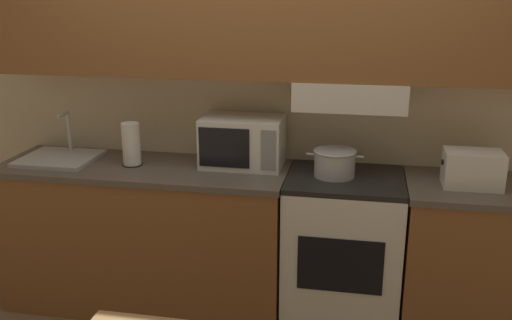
% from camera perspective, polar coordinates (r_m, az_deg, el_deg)
% --- Properties ---
extents(ground_plane, '(16.00, 16.00, 0.00)m').
position_cam_1_polar(ground_plane, '(3.94, 0.79, -12.69)').
color(ground_plane, '#7F664C').
extents(wall_back, '(5.51, 0.38, 2.55)m').
position_cam_1_polar(wall_back, '(3.40, 0.93, 9.02)').
color(wall_back, beige).
rests_on(wall_back, ground_plane).
extents(lower_counter_main, '(1.75, 0.61, 0.92)m').
position_cam_1_polar(lower_counter_main, '(3.65, -10.82, -7.42)').
color(lower_counter_main, brown).
rests_on(lower_counter_main, ground_plane).
extents(lower_counter_right_stub, '(0.71, 0.61, 0.92)m').
position_cam_1_polar(lower_counter_right_stub, '(3.48, 20.18, -9.52)').
color(lower_counter_right_stub, brown).
rests_on(lower_counter_right_stub, ground_plane).
extents(stove_range, '(0.66, 0.58, 0.92)m').
position_cam_1_polar(stove_range, '(3.43, 8.60, -8.99)').
color(stove_range, white).
rests_on(stove_range, ground_plane).
extents(cooking_pot, '(0.32, 0.24, 0.15)m').
position_cam_1_polar(cooking_pot, '(3.24, 7.87, -0.22)').
color(cooking_pot, '#B7BABF').
rests_on(cooking_pot, stove_range).
extents(microwave, '(0.48, 0.32, 0.30)m').
position_cam_1_polar(microwave, '(3.39, -1.33, 1.86)').
color(microwave, white).
rests_on(microwave, lower_counter_main).
extents(toaster, '(0.31, 0.20, 0.19)m').
position_cam_1_polar(toaster, '(3.25, 20.85, -0.82)').
color(toaster, white).
rests_on(toaster, lower_counter_right_stub).
extents(sink_basin, '(0.44, 0.40, 0.28)m').
position_cam_1_polar(sink_basin, '(3.72, -19.08, 0.25)').
color(sink_basin, '#B7BABF').
rests_on(sink_basin, lower_counter_main).
extents(paper_towel_roll, '(0.12, 0.12, 0.26)m').
position_cam_1_polar(paper_towel_roll, '(3.48, -12.37, 1.54)').
color(paper_towel_roll, black).
rests_on(paper_towel_roll, lower_counter_main).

